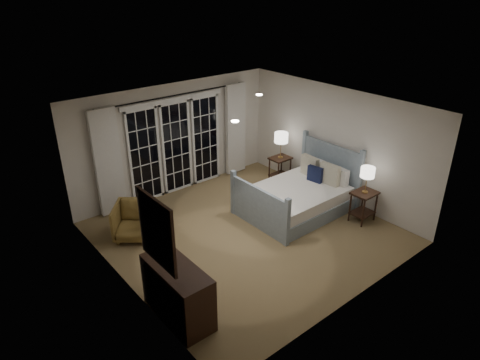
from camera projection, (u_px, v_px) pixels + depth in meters
floor at (247, 233)px, 8.37m from camera, size 5.00×5.00×0.00m
ceiling at (248, 108)px, 7.30m from camera, size 5.00×5.00×0.00m
wall_left at (120, 219)px, 6.40m from camera, size 0.02×5.00×2.50m
wall_right at (335, 144)px, 9.27m from camera, size 0.02×5.00×2.50m
wall_back at (175, 139)px, 9.58m from camera, size 5.00×0.02×2.50m
wall_front at (361, 231)px, 6.09m from camera, size 5.00×0.02×2.50m
french_doors at (176, 146)px, 9.62m from camera, size 2.50×0.04×2.20m
curtain_rod at (174, 96)px, 9.08m from camera, size 3.50×0.03×0.03m
curtain_left at (108, 163)px, 8.59m from camera, size 0.55×0.10×2.25m
curtain_right at (236, 129)px, 10.48m from camera, size 0.55×0.10×2.25m
downlight_a at (259, 95)px, 8.18m from camera, size 0.12×0.12×0.01m
downlight_b at (235, 121)px, 6.68m from camera, size 0.12×0.12×0.01m
bed at (298, 197)px, 9.04m from camera, size 2.18×1.56×1.27m
nightstand_left at (364, 202)px, 8.61m from camera, size 0.50×0.40×0.65m
nightstand_right at (280, 166)px, 10.29m from camera, size 0.48×0.39×0.63m
lamp_left at (368, 173)px, 8.33m from camera, size 0.28×0.28×0.54m
lamp_right at (281, 138)px, 9.99m from camera, size 0.32×0.32×0.62m
armchair at (135, 221)px, 8.11m from camera, size 1.05×1.05×0.69m
dresser at (178, 292)px, 6.15m from camera, size 0.52×1.22×0.86m
mirror at (157, 232)px, 5.53m from camera, size 0.05×0.85×1.00m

